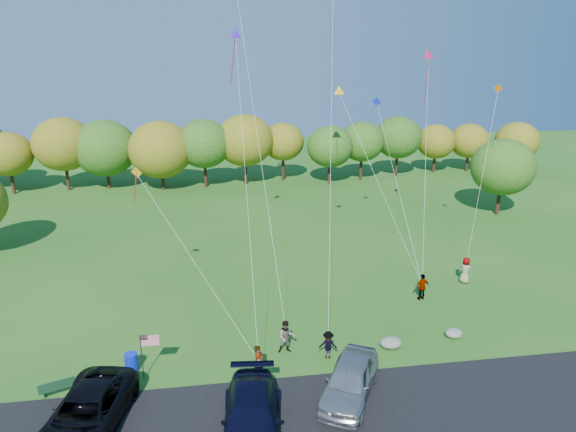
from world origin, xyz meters
The scene contains 16 objects.
ground centered at (0.00, 0.00, 0.00)m, with size 140.00×140.00×0.00m, color #235518.
asphalt_lane centered at (0.00, -4.00, 0.03)m, with size 44.00×6.00×0.06m, color black.
treeline centered at (2.28, 37.16, 4.84)m, with size 77.68×28.15×8.63m.
minivan_dark centered at (-9.18, -3.42, 0.90)m, with size 2.80×6.08×1.69m, color black.
minivan_navy centered at (-2.30, -4.72, 0.92)m, with size 2.40×5.91×1.71m, color black.
minivan_silver centered at (2.44, -2.86, 0.93)m, with size 2.06×5.13×1.75m, color #999DA3.
flyer_a centered at (-1.62, -0.80, 0.91)m, with size 0.66×0.44×1.82m, color #4C4C59.
flyer_b centered at (0.06, 1.30, 0.92)m, with size 0.90×0.70×1.85m, color #4C4C59.
flyer_c centered at (2.15, 0.45, 0.77)m, with size 0.99×0.57×1.54m, color #4C4C59.
flyer_d centered at (9.64, 6.02, 0.89)m, with size 1.04×0.43×1.78m, color #4C4C59.
flyer_e centered at (13.58, 7.97, 0.93)m, with size 0.91×0.59×1.86m, color #4C4C59.
park_bench centered at (-11.08, -0.79, 0.47)m, with size 1.55×0.80×0.89m.
trash_barrel centered at (-7.94, 0.78, 0.49)m, with size 0.65×0.65×0.97m, color #0C24BF.
flag_assembly centered at (-6.99, 0.00, 1.85)m, with size 0.91×0.59×2.47m.
boulder_near centered at (5.77, 0.87, 0.30)m, with size 1.20×0.94×0.60m, color gray.
boulder_far centered at (9.65, 1.36, 0.26)m, with size 0.99×0.83×0.52m, color gray.
Camera 1 is at (-3.38, -22.43, 15.62)m, focal length 32.00 mm.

